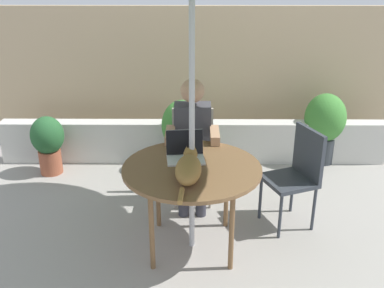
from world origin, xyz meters
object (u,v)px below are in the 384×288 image
(laptop, at_px, (185,151))
(cat, at_px, (189,168))
(person_seated, at_px, (192,137))
(potted_plant_corner, at_px, (325,124))
(potted_plant_by_chair, at_px, (182,132))
(patio_table, at_px, (192,173))
(chair_empty, at_px, (298,170))
(potted_plant_near_fence, at_px, (48,141))
(chair_occupied, at_px, (193,147))

(laptop, height_order, cat, laptop)
(person_seated, height_order, potted_plant_corner, person_seated)
(potted_plant_by_chair, relative_size, potted_plant_corner, 0.99)
(patio_table, bearing_deg, potted_plant_corner, 48.15)
(patio_table, distance_m, person_seated, 0.71)
(patio_table, bearing_deg, cat, -96.46)
(chair_empty, bearing_deg, laptop, -168.68)
(chair_empty, bearing_deg, potted_plant_by_chair, 133.54)
(laptop, bearing_deg, cat, -84.85)
(laptop, distance_m, potted_plant_corner, 2.22)
(person_seated, relative_size, cat, 1.90)
(laptop, bearing_deg, potted_plant_corner, 44.05)
(person_seated, bearing_deg, potted_plant_by_chair, 99.33)
(chair_empty, bearing_deg, person_seated, 159.85)
(cat, bearing_deg, potted_plant_near_fence, 134.97)
(chair_occupied, bearing_deg, potted_plant_corner, 28.70)
(chair_empty, height_order, potted_plant_by_chair, chair_empty)
(potted_plant_near_fence, xyz_separation_m, potted_plant_corner, (3.11, 0.33, 0.10))
(potted_plant_near_fence, relative_size, potted_plant_corner, 0.80)
(patio_table, xyz_separation_m, person_seated, (-0.00, 0.71, 0.02))
(patio_table, height_order, chair_empty, chair_empty)
(laptop, bearing_deg, potted_plant_by_chair, 93.03)
(patio_table, xyz_separation_m, chair_occupied, (0.00, 0.86, -0.15))
(cat, relative_size, potted_plant_near_fence, 0.98)
(person_seated, distance_m, potted_plant_by_chair, 0.81)
(laptop, bearing_deg, chair_empty, 11.32)
(chair_occupied, distance_m, person_seated, 0.23)
(cat, bearing_deg, potted_plant_corner, 50.93)
(potted_plant_by_chair, bearing_deg, person_seated, -80.67)
(person_seated, height_order, laptop, person_seated)
(chair_occupied, distance_m, cat, 1.11)
(patio_table, bearing_deg, chair_empty, 21.71)
(chair_occupied, bearing_deg, chair_empty, -28.27)
(chair_empty, distance_m, person_seated, 1.00)
(chair_occupied, xyz_separation_m, potted_plant_corner, (1.52, 0.83, -0.05))
(patio_table, distance_m, cat, 0.25)
(chair_occupied, bearing_deg, potted_plant_by_chair, 101.70)
(chair_occupied, xyz_separation_m, person_seated, (-0.00, -0.16, 0.17))
(person_seated, height_order, cat, person_seated)
(potted_plant_near_fence, bearing_deg, person_seated, -22.54)
(chair_empty, xyz_separation_m, potted_plant_near_fence, (-2.52, 1.00, -0.15))
(chair_empty, xyz_separation_m, potted_plant_by_chair, (-1.05, 1.10, -0.07))
(cat, bearing_deg, laptop, 95.15)
(cat, height_order, potted_plant_near_fence, cat)
(patio_table, relative_size, chair_empty, 1.22)
(chair_occupied, xyz_separation_m, potted_plant_by_chair, (-0.13, 0.61, -0.07))
(person_seated, relative_size, potted_plant_near_fence, 1.86)
(patio_table, height_order, potted_plant_by_chair, potted_plant_by_chair)
(person_seated, relative_size, laptop, 3.81)
(person_seated, distance_m, cat, 0.92)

